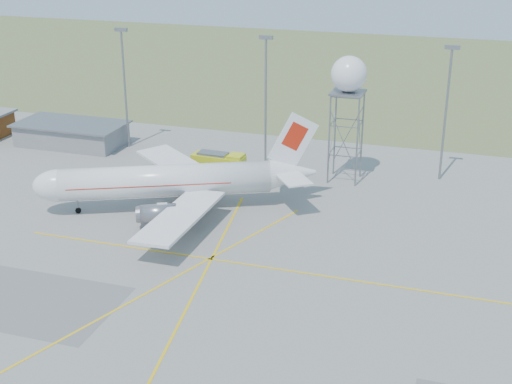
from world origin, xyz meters
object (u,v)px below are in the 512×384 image
(airliner_main, at_px, (171,181))
(fire_truck, at_px, (220,163))
(radar_tower, at_px, (347,112))
(baggage_tug, at_px, (62,183))

(airliner_main, height_order, fire_truck, airliner_main)
(radar_tower, relative_size, baggage_tug, 6.86)
(radar_tower, height_order, fire_truck, radar_tower)
(airliner_main, relative_size, radar_tower, 1.93)
(radar_tower, distance_m, baggage_tug, 43.66)
(fire_truck, bearing_deg, baggage_tug, -144.13)
(baggage_tug, bearing_deg, airliner_main, 19.25)
(radar_tower, bearing_deg, baggage_tug, -157.98)
(radar_tower, xyz_separation_m, fire_truck, (-19.14, -3.00, -9.07))
(radar_tower, distance_m, fire_truck, 21.39)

